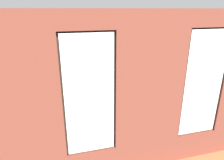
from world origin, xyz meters
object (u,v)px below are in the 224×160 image
(potted_plant_by_left_couch, at_px, (155,81))
(potted_plant_near_tv, at_px, (27,108))
(couch_left, at_px, (182,91))
(remote_black, at_px, (107,94))
(couch_by_window, at_px, (102,138))
(coffee_table, at_px, (102,95))
(tv_flatscreen, at_px, (11,94))
(papasan_chair, at_px, (98,78))
(potted_plant_beside_window_right, at_px, (37,132))
(potted_plant_corner_near_left, at_px, (157,64))
(table_plant_small, at_px, (114,87))
(potted_plant_foreground_right, at_px, (32,73))
(cup_ceramic, at_px, (102,92))
(remote_gray, at_px, (96,93))
(media_console, at_px, (15,113))
(potted_plant_mid_room_small, at_px, (132,84))
(potted_plant_between_couches, at_px, (162,120))
(candle_jar, at_px, (89,95))

(potted_plant_by_left_couch, height_order, potted_plant_near_tv, potted_plant_near_tv)
(couch_left, height_order, remote_black, couch_left)
(couch_by_window, height_order, remote_black, couch_by_window)
(coffee_table, bearing_deg, tv_flatscreen, 6.38)
(couch_by_window, xyz_separation_m, tv_flatscreen, (2.11, -1.88, 0.52))
(papasan_chair, distance_m, potted_plant_beside_window_right, 4.30)
(couch_left, bearing_deg, potted_plant_corner_near_left, 178.00)
(table_plant_small, distance_m, tv_flatscreen, 3.08)
(couch_by_window, height_order, coffee_table, couch_by_window)
(potted_plant_foreground_right, bearing_deg, cup_ceramic, 140.55)
(remote_gray, distance_m, tv_flatscreen, 2.49)
(potted_plant_beside_window_right, bearing_deg, couch_left, -156.47)
(cup_ceramic, bearing_deg, potted_plant_near_tv, 32.98)
(potted_plant_foreground_right, bearing_deg, media_console, 82.50)
(potted_plant_mid_room_small, height_order, potted_plant_corner_near_left, potted_plant_corner_near_left)
(couch_by_window, distance_m, papasan_chair, 3.77)
(cup_ceramic, bearing_deg, media_console, 6.44)
(table_plant_small, bearing_deg, couch_by_window, 68.23)
(potted_plant_beside_window_right, height_order, potted_plant_near_tv, potted_plant_near_tv)
(potted_plant_between_couches, bearing_deg, media_console, -26.88)
(potted_plant_by_left_couch, xyz_separation_m, potted_plant_beside_window_right, (4.20, 3.30, 0.48))
(cup_ceramic, relative_size, media_console, 0.07)
(remote_black, xyz_separation_m, potted_plant_corner_near_left, (-2.85, -2.07, 0.28))
(potted_plant_foreground_right, bearing_deg, couch_left, 156.94)
(coffee_table, xyz_separation_m, potted_plant_by_left_couch, (-2.40, -1.03, -0.08))
(potted_plant_foreground_right, distance_m, potted_plant_corner_near_left, 5.29)
(candle_jar, distance_m, media_console, 2.18)
(couch_left, xyz_separation_m, papasan_chair, (2.62, -1.80, 0.11))
(potted_plant_corner_near_left, bearing_deg, potted_plant_near_tv, 33.25)
(potted_plant_foreground_right, height_order, potted_plant_near_tv, potted_plant_near_tv)
(tv_flatscreen, xyz_separation_m, potted_plant_by_left_couch, (-5.02, -1.33, -0.55))
(tv_flatscreen, distance_m, potted_plant_beside_window_right, 2.14)
(couch_left, distance_m, candle_jar, 3.27)
(remote_gray, height_order, tv_flatscreen, tv_flatscreen)
(papasan_chair, xyz_separation_m, potted_plant_corner_near_left, (-2.78, -0.43, 0.29))
(remote_gray, bearing_deg, tv_flatscreen, 163.58)
(cup_ceramic, relative_size, potted_plant_beside_window_right, 0.06)
(coffee_table, xyz_separation_m, candle_jar, (0.46, 0.11, 0.11))
(candle_jar, relative_size, potted_plant_between_couches, 0.15)
(potted_plant_beside_window_right, bearing_deg, table_plant_small, -132.67)
(table_plant_small, bearing_deg, cup_ceramic, 17.45)
(potted_plant_foreground_right, xyz_separation_m, potted_plant_corner_near_left, (-5.29, -0.05, -0.00))
(potted_plant_mid_room_small, bearing_deg, papasan_chair, -34.31)
(remote_black, height_order, potted_plant_corner_near_left, potted_plant_corner_near_left)
(potted_plant_corner_near_left, bearing_deg, couch_left, 85.74)
(remote_black, relative_size, potted_plant_foreground_right, 0.12)
(potted_plant_between_couches, bearing_deg, candle_jar, -54.12)
(couch_by_window, distance_m, potted_plant_mid_room_small, 3.45)
(media_console, height_order, potted_plant_by_left_couch, media_console)
(potted_plant_by_left_couch, bearing_deg, tv_flatscreen, 14.80)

